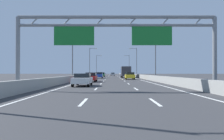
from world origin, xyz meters
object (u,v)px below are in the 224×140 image
white_car (82,79)px  box_truck (125,72)px  streetlamp_left_distant (97,64)px  blue_car (99,75)px  red_car (91,77)px  streetlamp_left_far (90,60)px  streetlamp_right_distant (128,64)px  green_car (102,75)px  streetlamp_right_mid (154,51)px  streetlamp_right_far (136,60)px  streetlamp_left_mid (74,51)px  yellow_car (130,76)px  sign_gantry (115,33)px  silver_car (113,74)px

white_car → box_truck: 39.01m
streetlamp_left_distant → blue_car: size_ratio=2.15×
streetlamp_left_distant → red_car: 70.67m
streetlamp_left_far → white_car: (3.88, -49.12, -4.68)m
streetlamp_right_distant → green_car: bearing=-109.4°
red_car → streetlamp_right_mid: bearing=29.6°
streetlamp_left_far → box_truck: streetlamp_left_far is taller
streetlamp_left_far → white_car: size_ratio=2.12×
streetlamp_left_far → green_car: bearing=5.3°
streetlamp_right_far → streetlamp_right_distant: size_ratio=1.00×
red_car → streetlamp_right_distant: bearing=81.0°
green_car → box_truck: (7.13, -11.11, 0.95)m
streetlamp_right_mid → streetlamp_right_far: size_ratio=1.00×
blue_car → streetlamp_left_far: bearing=102.7°
box_truck → streetlamp_left_mid: bearing=-117.2°
streetlamp_left_distant → yellow_car: 59.80m
green_car → box_truck: size_ratio=0.53×
sign_gantry → streetlamp_left_distant: bearing=94.9°
silver_car → white_car: white_car is taller
green_car → streetlamp_left_mid: bearing=-96.7°
sign_gantry → streetlamp_left_mid: streetlamp_left_mid is taller
streetlamp_right_far → yellow_car: bearing=-98.8°
streetlamp_right_mid → green_car: streetlamp_right_mid is taller
streetlamp_left_far → green_car: size_ratio=2.13×
silver_car → streetlamp_right_far: bearing=-73.4°
streetlamp_right_far → streetlamp_left_mid: bearing=-115.0°
silver_car → white_car: bearing=-92.7°
streetlamp_right_far → streetlamp_left_distant: size_ratio=1.00×
silver_car → yellow_car: bearing=-86.2°
red_car → yellow_car: (7.03, 11.78, 0.03)m
streetlamp_left_mid → yellow_car: size_ratio=2.17×
streetlamp_right_mid → streetlamp_left_far: bearing=115.0°
red_car → yellow_car: size_ratio=1.07×
streetlamp_left_far → red_car: 38.83m
streetlamp_right_mid → streetlamp_left_far: (-14.93, 32.05, 0.00)m
white_car → streetlamp_right_far: bearing=77.3°
streetlamp_left_distant → streetlamp_right_mid: bearing=-76.9°
streetlamp_right_mid → streetlamp_right_far: (0.00, 32.05, 0.00)m
sign_gantry → streetlamp_right_mid: size_ratio=1.80×
streetlamp_left_distant → green_car: streetlamp_left_distant is taller
streetlamp_right_mid → white_car: streetlamp_right_mid is taller
red_car → yellow_car: 13.72m
streetlamp_left_distant → sign_gantry: bearing=-85.1°
streetlamp_left_distant → box_truck: 44.33m
blue_car → white_car: blue_car is taller
streetlamp_left_mid → streetlamp_right_distant: same height
sign_gantry → streetlamp_left_far: streetlamp_left_far is taller
streetlamp_right_far → yellow_car: (-4.10, -26.59, -4.62)m
streetlamp_left_far → streetlamp_right_distant: (14.93, 32.05, 0.00)m
streetlamp_left_far → box_truck: size_ratio=1.13×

